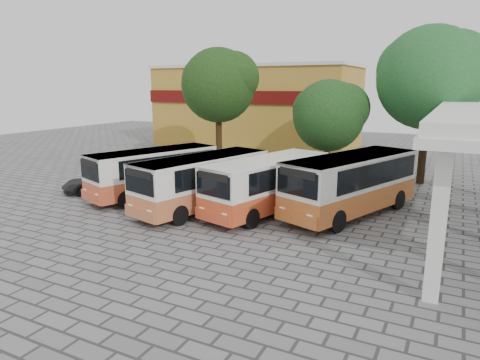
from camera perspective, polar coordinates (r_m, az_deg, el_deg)
The scene contains 10 objects.
ground at distance 18.67m, azimuth -0.40°, elevation -7.25°, with size 90.00×90.00×0.00m, color slate.
shophouse_block at distance 45.80m, azimuth 2.35°, elevation 9.83°, with size 20.40×10.40×8.30m.
bus_far_left at distance 24.99m, azimuth -11.46°, elevation 1.33°, with size 4.74×8.06×2.72m.
bus_centre_left at distance 21.95m, azimuth -5.01°, elevation 0.11°, with size 4.24×8.18×2.79m.
bus_centre_right at distance 21.42m, azimuth 3.70°, elevation -0.24°, with size 4.24×8.08×2.75m.
bus_far_right at distance 21.66m, azimuth 14.64°, elevation -0.13°, with size 5.28×8.83×2.98m.
tree_left at distance 32.79m, azimuth -2.78°, elevation 12.80°, with size 5.82×5.55×9.08m.
tree_middle at distance 29.25m, azimuth 11.87°, elevation 8.71°, with size 4.99×4.75×6.72m.
tree_right at distance 29.87m, azimuth 24.17°, elevation 12.71°, with size 6.77×6.45×9.98m.
parked_car at distance 27.35m, azimuth -18.54°, elevation -0.29°, with size 1.85×4.01×1.11m, color black.
Camera 1 is at (8.08, -15.60, 6.32)m, focal length 32.00 mm.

